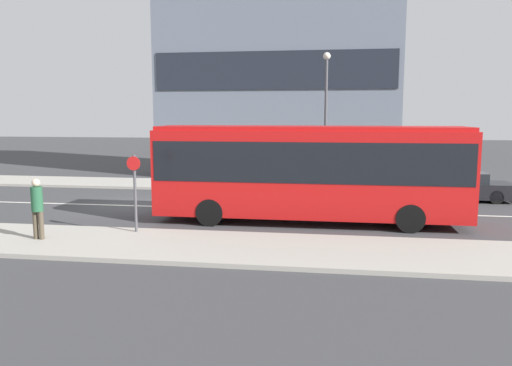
% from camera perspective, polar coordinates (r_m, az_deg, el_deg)
% --- Properties ---
extents(ground_plane, '(120.00, 120.00, 0.00)m').
position_cam_1_polar(ground_plane, '(22.05, -14.20, -2.52)').
color(ground_plane, '#3A3A3D').
extents(sidewalk_near, '(44.00, 3.50, 0.13)m').
position_cam_1_polar(sidewalk_near, '(16.59, -22.61, -6.07)').
color(sidewalk_near, '#A39E93').
rests_on(sidewalk_near, ground_plane).
extents(sidewalk_far, '(44.00, 3.50, 0.13)m').
position_cam_1_polar(sidewalk_far, '(27.83, -9.23, -0.12)').
color(sidewalk_far, '#A39E93').
rests_on(sidewalk_far, ground_plane).
extents(lane_centerline, '(41.80, 0.16, 0.01)m').
position_cam_1_polar(lane_centerline, '(22.05, -14.20, -2.51)').
color(lane_centerline, silver).
rests_on(lane_centerline, ground_plane).
extents(city_bus, '(10.98, 2.47, 3.47)m').
position_cam_1_polar(city_bus, '(17.91, 6.06, 1.74)').
color(city_bus, red).
rests_on(city_bus, ground_plane).
extents(parked_car_0, '(4.60, 1.80, 1.29)m').
position_cam_1_polar(parked_car_0, '(24.45, 21.99, -0.38)').
color(parked_car_0, black).
rests_on(parked_car_0, ground_plane).
extents(pedestrian_near_stop, '(0.35, 0.34, 1.84)m').
position_cam_1_polar(pedestrian_near_stop, '(16.39, -23.73, -2.28)').
color(pedestrian_near_stop, '#4C4233').
rests_on(pedestrian_near_stop, sidewalk_near).
extents(bus_stop_sign, '(0.44, 0.12, 2.49)m').
position_cam_1_polar(bus_stop_sign, '(16.33, -13.69, -0.43)').
color(bus_stop_sign, '#4C4C51').
rests_on(bus_stop_sign, sidewalk_near).
extents(street_lamp, '(0.36, 0.36, 6.72)m').
position_cam_1_polar(street_lamp, '(24.94, 7.99, 8.62)').
color(street_lamp, '#4C4C51').
rests_on(street_lamp, sidewalk_far).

